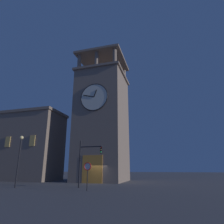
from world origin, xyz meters
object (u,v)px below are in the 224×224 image
object	(u,v)px
street_lamp	(20,151)
no_horn_sign	(87,168)
clocktower	(102,123)
traffic_signal_near	(87,157)
adjacent_wing_building	(10,146)

from	to	relation	value
street_lamp	no_horn_sign	xyz separation A→B (m)	(-8.92, 0.70, -1.93)
clocktower	no_horn_sign	xyz separation A→B (m)	(-3.24, 13.79, -8.00)
no_horn_sign	street_lamp	bearing A→B (deg)	-4.49
traffic_signal_near	street_lamp	distance (m)	7.99
street_lamp	no_horn_sign	world-z (taller)	street_lamp
clocktower	traffic_signal_near	world-z (taller)	clocktower
clocktower	adjacent_wing_building	world-z (taller)	clocktower
no_horn_sign	clocktower	bearing A→B (deg)	-76.77
street_lamp	no_horn_sign	distance (m)	9.16
no_horn_sign	adjacent_wing_building	bearing A→B (deg)	-29.63
adjacent_wing_building	traffic_signal_near	distance (m)	22.60
clocktower	street_lamp	distance (m)	15.50
clocktower	traffic_signal_near	distance (m)	13.20
clocktower	adjacent_wing_building	distance (m)	18.69
no_horn_sign	traffic_signal_near	bearing A→B (deg)	-65.44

